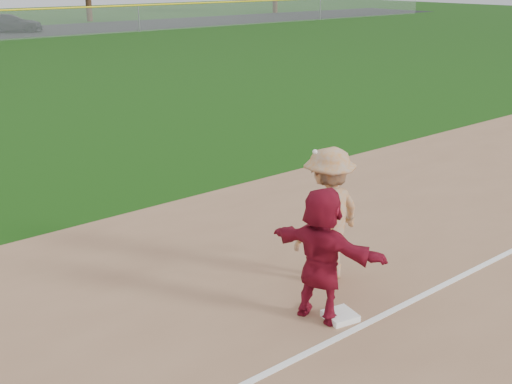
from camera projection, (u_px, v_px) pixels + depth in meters
ground at (322, 303)px, 9.22m from camera, size 160.00×160.00×0.00m
foul_line at (365, 324)px, 8.63m from camera, size 60.00×0.10×0.01m
first_base at (340, 316)px, 8.76m from camera, size 0.47×0.47×0.09m
base_runner at (322, 254)px, 8.54m from camera, size 0.94×1.82×1.88m
car_right at (10, 23)px, 49.46m from camera, size 5.19×3.56×1.40m
first_base_play at (328, 215)px, 9.60m from camera, size 1.42×0.90×2.15m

